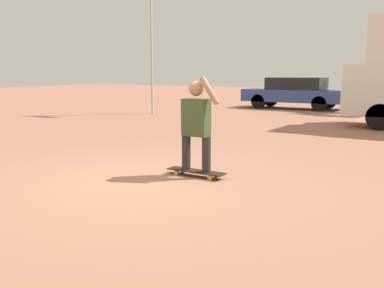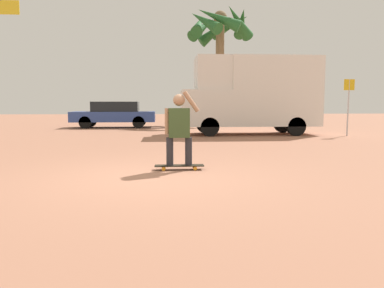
{
  "view_description": "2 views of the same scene",
  "coord_description": "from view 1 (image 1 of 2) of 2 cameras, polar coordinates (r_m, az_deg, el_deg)",
  "views": [
    {
      "loc": [
        3.97,
        -4.9,
        1.64
      ],
      "look_at": [
        0.33,
        0.88,
        0.49
      ],
      "focal_mm": 40.0,
      "sensor_mm": 36.0,
      "label": 1
    },
    {
      "loc": [
        0.18,
        -6.66,
        1.33
      ],
      "look_at": [
        0.77,
        1.06,
        0.49
      ],
      "focal_mm": 35.0,
      "sensor_mm": 36.0,
      "label": 2
    }
  ],
  "objects": [
    {
      "name": "flagpole",
      "position": [
        17.19,
        -5.12,
        14.93
      ],
      "size": [
        1.2,
        0.12,
        5.54
      ],
      "color": "#B7B7BC",
      "rests_on": "ground_plane"
    },
    {
      "name": "skateboard",
      "position": [
        6.82,
        0.55,
        -3.7
      ],
      "size": [
        0.99,
        0.24,
        0.09
      ],
      "color": "black",
      "rests_on": "ground_plane"
    },
    {
      "name": "parked_car_blue",
      "position": [
        20.15,
        13.49,
        6.73
      ],
      "size": [
        4.51,
        1.7,
        1.42
      ],
      "color": "black",
      "rests_on": "ground_plane"
    },
    {
      "name": "person_skateboarder",
      "position": [
        6.69,
        0.56,
        3.11
      ],
      "size": [
        0.69,
        0.24,
        1.49
      ],
      "color": "#28282D",
      "rests_on": "skateboard"
    },
    {
      "name": "ground_plane",
      "position": [
        6.52,
        -6.65,
        -5.1
      ],
      "size": [
        80.0,
        80.0,
        0.0
      ],
      "primitive_type": "plane",
      "color": "#A36B51"
    }
  ]
}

